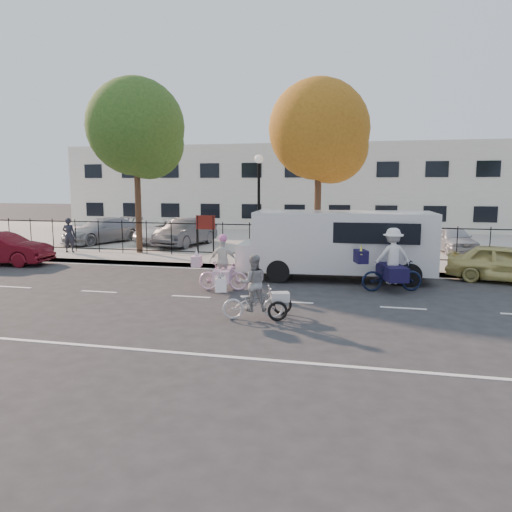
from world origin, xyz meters
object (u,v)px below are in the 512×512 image
(bull_bike, at_px, (391,266))
(lot_car_d, at_px, (453,239))
(unicorn_bike, at_px, (222,270))
(lot_car_a, at_px, (102,230))
(lot_car_b, at_px, (169,231))
(gold_sedan, at_px, (506,263))
(lamppost, at_px, (259,188))
(zebra_trike, at_px, (253,294))
(red_sedan, at_px, (1,249))
(pedestrian, at_px, (69,235))
(lot_car_c, at_px, (186,232))
(white_van, at_px, (339,242))

(bull_bike, bearing_deg, lot_car_d, -35.56)
(unicorn_bike, bearing_deg, lot_car_a, 36.16)
(lot_car_b, bearing_deg, gold_sedan, -15.13)
(lamppost, relative_size, zebra_trike, 2.34)
(bull_bike, height_order, red_sedan, bull_bike)
(red_sedan, bearing_deg, lot_car_d, -75.05)
(unicorn_bike, relative_size, pedestrian, 1.11)
(lamppost, bearing_deg, lot_car_a, 158.33)
(lamppost, xyz_separation_m, lot_car_b, (-5.96, 4.50, -2.33))
(zebra_trike, bearing_deg, lot_car_d, -45.86)
(lamppost, xyz_separation_m, pedestrian, (-8.98, 0.00, -2.16))
(unicorn_bike, xyz_separation_m, lot_car_d, (8.16, 9.78, 0.10))
(pedestrian, relative_size, lot_car_c, 0.38)
(zebra_trike, bearing_deg, gold_sedan, -67.48)
(unicorn_bike, height_order, red_sedan, unicorn_bike)
(zebra_trike, bearing_deg, bull_bike, -58.98)
(gold_sedan, distance_m, lot_car_d, 6.41)
(bull_bike, xyz_separation_m, lot_car_c, (-9.83, 8.11, 0.07))
(red_sedan, xyz_separation_m, lot_car_a, (0.66, 6.77, 0.15))
(unicorn_bike, bearing_deg, pedestrian, 48.68)
(white_van, height_order, lot_car_c, white_van)
(red_sedan, bearing_deg, lamppost, -79.53)
(zebra_trike, height_order, gold_sedan, zebra_trike)
(zebra_trike, distance_m, unicorn_bike, 3.43)
(unicorn_bike, bearing_deg, lamppost, -7.89)
(zebra_trike, bearing_deg, unicorn_bike, 10.79)
(lot_car_b, distance_m, lot_car_c, 1.72)
(bull_bike, bearing_deg, lot_car_c, 34.26)
(unicorn_bike, distance_m, pedestrian, 10.77)
(white_van, relative_size, pedestrian, 4.21)
(lot_car_d, bearing_deg, lot_car_a, 168.68)
(bull_bike, distance_m, lot_car_a, 16.95)
(unicorn_bike, height_order, lot_car_b, unicorn_bike)
(zebra_trike, xyz_separation_m, gold_sedan, (7.22, 6.40, 0.02))
(lamppost, height_order, lot_car_b, lamppost)
(lot_car_a, height_order, lot_car_d, lot_car_a)
(bull_bike, xyz_separation_m, gold_sedan, (3.82, 2.34, -0.15))
(gold_sedan, bearing_deg, white_van, 112.68)
(lot_car_b, bearing_deg, lamppost, -27.81)
(bull_bike, height_order, gold_sedan, bull_bike)
(lot_car_d, bearing_deg, lamppost, -166.18)
(pedestrian, bearing_deg, lot_car_d, -178.29)
(lamppost, bearing_deg, lot_car_c, 142.93)
(lot_car_b, xyz_separation_m, lot_car_c, (1.37, -1.03, 0.07))
(unicorn_bike, relative_size, lot_car_b, 0.39)
(red_sedan, xyz_separation_m, lot_car_c, (5.54, 6.47, 0.19))
(white_van, relative_size, lot_car_a, 1.48)
(red_sedan, height_order, lot_car_d, lot_car_d)
(zebra_trike, relative_size, lot_car_c, 0.44)
(red_sedan, relative_size, lot_car_b, 0.88)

